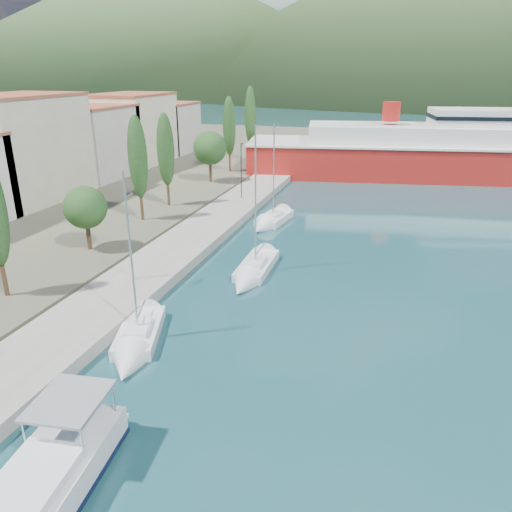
% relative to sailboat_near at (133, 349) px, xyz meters
% --- Properties ---
extents(ground, '(1400.00, 1400.00, 0.00)m').
position_rel_sailboat_near_xyz_m(ground, '(4.72, 113.49, -0.29)').
color(ground, '#1D4B51').
extents(quay, '(5.00, 88.00, 0.80)m').
position_rel_sailboat_near_xyz_m(quay, '(-4.28, 19.49, 0.11)').
color(quay, gray).
rests_on(quay, ground).
extents(town_buildings, '(9.20, 69.20, 11.30)m').
position_rel_sailboat_near_xyz_m(town_buildings, '(-27.28, 30.40, 5.28)').
color(town_buildings, beige).
rests_on(town_buildings, land_strip).
extents(tree_row, '(4.23, 63.84, 11.24)m').
position_rel_sailboat_near_xyz_m(tree_row, '(-10.90, 27.73, 5.56)').
color(tree_row, '#47301E').
rests_on(tree_row, land_strip).
extents(lamp_posts, '(0.15, 48.02, 6.06)m').
position_rel_sailboat_near_xyz_m(lamp_posts, '(-4.28, 7.79, 3.79)').
color(lamp_posts, '#2D2D33').
rests_on(lamp_posts, quay).
extents(sailboat_near, '(4.38, 7.69, 10.60)m').
position_rel_sailboat_near_xyz_m(sailboat_near, '(0.00, 0.00, 0.00)').
color(sailboat_near, silver).
rests_on(sailboat_near, ground).
extents(sailboat_mid, '(2.37, 8.26, 11.82)m').
position_rel_sailboat_near_xyz_m(sailboat_mid, '(3.02, 11.54, 0.00)').
color(sailboat_mid, silver).
rests_on(sailboat_mid, ground).
extents(sailboat_far, '(3.18, 7.37, 10.49)m').
position_rel_sailboat_near_xyz_m(sailboat_far, '(0.75, 24.59, 0.01)').
color(sailboat_far, silver).
rests_on(sailboat_far, ground).
extents(ferry, '(55.34, 20.31, 10.76)m').
position_rel_sailboat_near_xyz_m(ferry, '(18.06, 54.25, 2.98)').
color(ferry, '#A91D17').
rests_on(ferry, ground).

